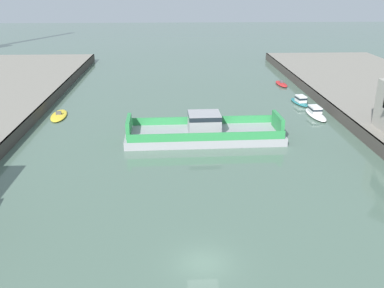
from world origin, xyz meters
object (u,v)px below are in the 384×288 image
(chain_ferry, at_px, (204,132))
(moored_boat_far_right, at_px, (300,100))
(moored_boat_near_right, at_px, (281,84))
(moored_boat_far_left, at_px, (315,113))
(moored_boat_mid_right, at_px, (59,116))

(chain_ferry, height_order, moored_boat_far_right, chain_ferry)
(chain_ferry, height_order, moored_boat_near_right, chain_ferry)
(chain_ferry, relative_size, moored_boat_far_left, 2.93)
(moored_boat_near_right, bearing_deg, moored_boat_far_left, -89.31)
(moored_boat_far_left, bearing_deg, chain_ferry, -151.73)
(moored_boat_mid_right, bearing_deg, chain_ferry, -27.08)
(moored_boat_far_left, relative_size, moored_boat_far_right, 1.19)
(moored_boat_near_right, bearing_deg, moored_boat_far_right, -90.38)
(chain_ferry, xyz_separation_m, moored_boat_near_right, (18.32, 31.78, -0.85))
(chain_ferry, distance_m, moored_boat_far_right, 25.31)
(moored_boat_far_left, height_order, moored_boat_far_right, moored_boat_far_left)
(moored_boat_mid_right, bearing_deg, moored_boat_far_right, 8.45)
(moored_boat_mid_right, bearing_deg, moored_boat_far_left, -2.10)
(moored_boat_far_left, xyz_separation_m, moored_boat_far_right, (-0.36, 7.55, 0.00))
(moored_boat_far_left, distance_m, moored_boat_far_right, 7.56)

